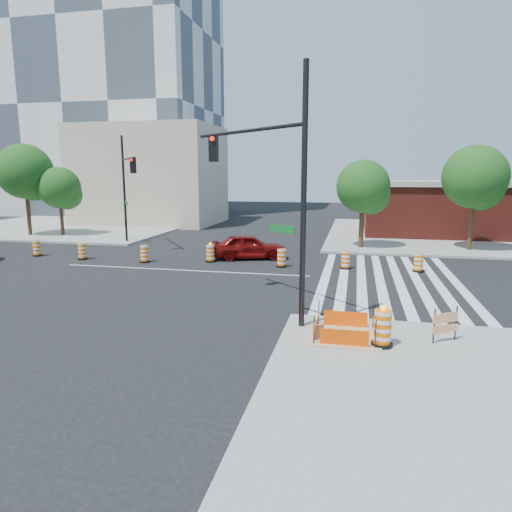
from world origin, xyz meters
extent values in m
plane|color=black|center=(0.00, 0.00, 0.00)|extent=(120.00, 120.00, 0.00)
cube|color=gray|center=(18.00, 18.00, 0.07)|extent=(22.00, 22.00, 0.15)
cube|color=gray|center=(-18.00, 18.00, 0.07)|extent=(22.00, 22.00, 0.15)
cube|color=silver|center=(7.80, 0.00, 0.01)|extent=(0.45, 13.50, 0.01)
cube|color=silver|center=(8.70, 0.00, 0.01)|extent=(0.45, 13.50, 0.01)
cube|color=silver|center=(9.60, 0.00, 0.01)|extent=(0.45, 13.50, 0.01)
cube|color=silver|center=(10.50, 0.00, 0.01)|extent=(0.45, 13.50, 0.01)
cube|color=silver|center=(11.40, 0.00, 0.01)|extent=(0.45, 13.50, 0.01)
cube|color=silver|center=(12.30, 0.00, 0.01)|extent=(0.45, 13.50, 0.01)
cube|color=silver|center=(13.20, 0.00, 0.01)|extent=(0.45, 13.50, 0.01)
cube|color=silver|center=(14.10, 0.00, 0.01)|extent=(0.45, 13.50, 0.01)
cube|color=silver|center=(0.00, 0.00, 0.01)|extent=(14.00, 0.12, 0.01)
cube|color=tan|center=(9.00, -9.00, 0.17)|extent=(2.20, 2.20, 0.05)
cube|color=#ED4D04|center=(9.00, -9.90, 0.43)|extent=(1.44, 0.02, 0.55)
cube|color=#ED4D04|center=(9.00, -8.10, 0.43)|extent=(1.44, 0.02, 0.55)
cube|color=#ED4D04|center=(8.10, -9.00, 0.43)|extent=(0.02, 1.44, 0.55)
cube|color=#ED4D04|center=(9.90, -9.00, 0.43)|extent=(0.02, 1.44, 0.55)
cylinder|color=black|center=(8.10, -9.90, 0.60)|extent=(0.04, 0.04, 0.90)
cylinder|color=black|center=(9.90, -9.90, 0.60)|extent=(0.04, 0.04, 0.90)
cylinder|color=black|center=(8.10, -8.10, 0.60)|extent=(0.04, 0.04, 0.90)
cylinder|color=black|center=(9.90, -8.10, 0.60)|extent=(0.04, 0.04, 0.90)
cube|color=silver|center=(-24.00, 34.00, 22.50)|extent=(28.00, 18.00, 45.00)
cube|color=maroon|center=(18.00, 18.00, 2.10)|extent=(16.00, 8.00, 4.20)
cube|color=gray|center=(18.00, 18.00, 4.40)|extent=(16.50, 8.50, 0.40)
cube|color=#C0AE93|center=(-12.00, 22.00, 5.00)|extent=(14.00, 10.00, 10.00)
imported|color=#620908|center=(2.80, 4.09, 0.78)|extent=(4.91, 3.15, 1.56)
cylinder|color=black|center=(7.53, -8.23, 4.44)|extent=(0.19, 0.19, 8.57)
cylinder|color=black|center=(5.09, -6.14, 6.79)|extent=(4.96, 4.28, 0.13)
cube|color=black|center=(3.38, -4.67, 6.26)|extent=(0.34, 0.30, 1.07)
sphere|color=#FF0C0C|center=(3.38, -4.85, 6.63)|extent=(0.19, 0.19, 0.19)
cube|color=#0C591E|center=(6.71, -7.53, 3.36)|extent=(1.00, 0.87, 0.27)
cylinder|color=black|center=(-7.83, 8.47, 4.07)|extent=(0.18, 0.18, 7.83)
cylinder|color=black|center=(-6.12, 6.08, 6.22)|extent=(3.51, 4.85, 0.12)
cube|color=black|center=(-4.92, 4.41, 5.73)|extent=(0.31, 0.27, 0.98)
sphere|color=#FF0C0C|center=(-4.92, 4.23, 6.07)|extent=(0.18, 0.18, 0.18)
cube|color=#0C591E|center=(-7.26, 7.68, 3.09)|extent=(0.71, 0.98, 0.24)
cylinder|color=black|center=(10.11, -9.57, 0.20)|extent=(0.65, 0.65, 0.11)
cylinder|color=#FA6605|center=(10.11, -9.57, 0.74)|extent=(0.52, 0.52, 1.03)
sphere|color=#FF990C|center=(10.11, -9.57, 1.34)|extent=(0.17, 0.17, 0.17)
cube|color=#FA6605|center=(12.00, -8.79, 0.92)|extent=(0.81, 0.53, 0.31)
cube|color=#FA6605|center=(12.00, -8.79, 0.57)|extent=(0.81, 0.53, 0.24)
cylinder|color=black|center=(11.65, -9.01, 0.70)|extent=(0.04, 0.04, 1.09)
cylinder|color=black|center=(12.35, -8.57, 0.70)|extent=(0.04, 0.04, 1.09)
cylinder|color=#382314|center=(-17.40, 9.89, 2.39)|extent=(0.32, 0.32, 4.78)
sphere|color=#134112|center=(-17.40, 9.89, 5.37)|extent=(4.48, 4.48, 4.48)
sphere|color=#134112|center=(-16.90, 10.19, 4.63)|extent=(3.28, 3.28, 3.28)
sphere|color=#134112|center=(-17.80, 9.69, 4.93)|extent=(2.99, 2.99, 2.99)
cylinder|color=#382314|center=(-14.68, 10.41, 1.80)|extent=(0.29, 0.29, 3.61)
sphere|color=#134112|center=(-14.68, 10.41, 4.06)|extent=(3.38, 3.38, 3.38)
sphere|color=#134112|center=(-14.23, 10.67, 3.50)|extent=(2.48, 2.48, 2.48)
sphere|color=#134112|center=(-15.04, 10.23, 3.72)|extent=(2.26, 2.26, 2.26)
cylinder|color=#382314|center=(9.61, 9.26, 1.93)|extent=(0.34, 0.34, 3.87)
sphere|color=#134112|center=(9.61, 9.26, 4.35)|extent=(3.63, 3.63, 3.63)
sphere|color=#134112|center=(10.14, 9.58, 3.75)|extent=(2.66, 2.66, 2.66)
sphere|color=#134112|center=(9.18, 9.05, 3.99)|extent=(2.42, 2.42, 2.42)
cylinder|color=#382314|center=(16.77, 9.77, 2.23)|extent=(0.29, 0.29, 4.45)
sphere|color=#134112|center=(16.77, 9.77, 5.01)|extent=(4.17, 4.17, 4.17)
sphere|color=#134112|center=(17.23, 10.04, 4.31)|extent=(3.06, 3.06, 3.06)
sphere|color=#134112|center=(16.40, 9.58, 4.59)|extent=(2.78, 2.78, 2.78)
cylinder|color=black|center=(-10.70, 2.08, 0.05)|extent=(0.60, 0.60, 0.10)
cylinder|color=#FA6605|center=(-10.70, 2.08, 0.55)|extent=(0.48, 0.48, 0.95)
cylinder|color=black|center=(-7.19, 1.66, 0.05)|extent=(0.60, 0.60, 0.10)
cylinder|color=#FA6605|center=(-7.19, 1.66, 0.55)|extent=(0.48, 0.48, 0.95)
cylinder|color=black|center=(-3.02, 1.62, 0.05)|extent=(0.60, 0.60, 0.10)
cylinder|color=#FA6605|center=(-3.02, 1.62, 0.55)|extent=(0.48, 0.48, 0.95)
cylinder|color=black|center=(0.78, 2.58, 0.05)|extent=(0.60, 0.60, 0.10)
cylinder|color=#FA6605|center=(0.78, 2.58, 0.55)|extent=(0.48, 0.48, 0.95)
sphere|color=#FF990C|center=(0.78, 2.58, 1.10)|extent=(0.16, 0.16, 0.16)
cylinder|color=black|center=(5.18, 2.02, 0.05)|extent=(0.60, 0.60, 0.10)
cylinder|color=#FA6605|center=(5.18, 2.02, 0.55)|extent=(0.48, 0.48, 0.95)
cylinder|color=black|center=(8.73, 2.25, 0.05)|extent=(0.60, 0.60, 0.10)
cylinder|color=#FA6605|center=(8.73, 2.25, 0.55)|extent=(0.48, 0.48, 0.95)
cylinder|color=black|center=(12.61, 2.33, 0.05)|extent=(0.60, 0.60, 0.10)
cylinder|color=#FA6605|center=(12.61, 2.33, 0.55)|extent=(0.48, 0.48, 0.95)
camera|label=1|loc=(9.20, -23.06, 5.28)|focal=32.00mm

